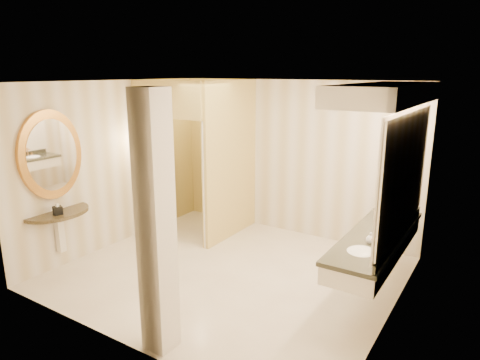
{
  "coord_description": "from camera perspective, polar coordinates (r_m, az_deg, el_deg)",
  "views": [
    {
      "loc": [
        3.19,
        -4.71,
        2.83
      ],
      "look_at": [
        0.06,
        0.2,
        1.35
      ],
      "focal_mm": 32.0,
      "sensor_mm": 36.0,
      "label": 1
    }
  ],
  "objects": [
    {
      "name": "wall_front",
      "position": [
        4.44,
        -16.24,
        -5.82
      ],
      "size": [
        4.5,
        0.02,
        2.7
      ],
      "primitive_type": "cube",
      "color": "silver",
      "rests_on": "floor"
    },
    {
      "name": "soap_bottle_b",
      "position": [
        5.28,
        17.03,
        -7.37
      ],
      "size": [
        0.12,
        0.12,
        0.13
      ],
      "primitive_type": "imported",
      "rotation": [
        0.0,
        0.0,
        -0.16
      ],
      "color": "silver",
      "rests_on": "vanity"
    },
    {
      "name": "wall_back",
      "position": [
        7.58,
        6.94,
        2.9
      ],
      "size": [
        4.5,
        0.02,
        2.7
      ],
      "primitive_type": "cube",
      "color": "silver",
      "rests_on": "floor"
    },
    {
      "name": "vanity",
      "position": [
        5.39,
        18.65,
        0.6
      ],
      "size": [
        0.75,
        2.48,
        2.09
      ],
      "color": "white",
      "rests_on": "floor"
    },
    {
      "name": "wall_sconce",
      "position": [
        7.34,
        -12.28,
        5.34
      ],
      "size": [
        0.14,
        0.14,
        0.42
      ],
      "color": "#BE813D",
      "rests_on": "toilet_closet"
    },
    {
      "name": "wall_left",
      "position": [
        7.35,
        -16.28,
        2.07
      ],
      "size": [
        0.02,
        4.0,
        2.7
      ],
      "primitive_type": "cube",
      "color": "silver",
      "rests_on": "floor"
    },
    {
      "name": "console_shelf",
      "position": [
        6.63,
        -23.66,
        0.06
      ],
      "size": [
        0.97,
        0.97,
        1.94
      ],
      "color": "black",
      "rests_on": "floor"
    },
    {
      "name": "ceiling",
      "position": [
        5.69,
        -1.66,
        12.94
      ],
      "size": [
        4.5,
        4.5,
        0.0
      ],
      "primitive_type": "plane",
      "rotation": [
        3.14,
        0.0,
        0.0
      ],
      "color": "white",
      "rests_on": "wall_back"
    },
    {
      "name": "pillar",
      "position": [
        4.33,
        -11.16,
        -6.03
      ],
      "size": [
        0.29,
        0.29,
        2.7
      ],
      "primitive_type": "cube",
      "color": "white",
      "rests_on": "floor"
    },
    {
      "name": "wall_right",
      "position": [
        5.03,
        20.26,
        -3.79
      ],
      "size": [
        0.02,
        4.0,
        2.7
      ],
      "primitive_type": "cube",
      "color": "silver",
      "rests_on": "floor"
    },
    {
      "name": "soap_bottle_c",
      "position": [
        5.81,
        17.93,
        -5.15
      ],
      "size": [
        0.09,
        0.09,
        0.19
      ],
      "primitive_type": "imported",
      "rotation": [
        0.0,
        0.0,
        0.27
      ],
      "color": "#C6B28C",
      "rests_on": "vanity"
    },
    {
      "name": "floor",
      "position": [
        6.36,
        -1.48,
        -12.19
      ],
      "size": [
        4.5,
        4.5,
        0.0
      ],
      "primitive_type": "plane",
      "color": "white",
      "rests_on": "ground"
    },
    {
      "name": "toilet",
      "position": [
        8.04,
        -1.6,
        -3.73
      ],
      "size": [
        0.57,
        0.76,
        0.69
      ],
      "primitive_type": "imported",
      "rotation": [
        0.0,
        0.0,
        2.83
      ],
      "color": "white",
      "rests_on": "floor"
    },
    {
      "name": "soap_bottle_a",
      "position": [
        5.75,
        18.38,
        -5.76
      ],
      "size": [
        0.07,
        0.07,
        0.12
      ],
      "primitive_type": "imported",
      "rotation": [
        0.0,
        0.0,
        0.34
      ],
      "color": "beige",
      "rests_on": "vanity"
    },
    {
      "name": "toilet_closet",
      "position": [
        7.27,
        -4.56,
        2.77
      ],
      "size": [
        1.5,
        1.55,
        2.7
      ],
      "color": "#F0DB7D",
      "rests_on": "floor"
    },
    {
      "name": "tissue_box",
      "position": [
        6.55,
        -23.14,
        -3.76
      ],
      "size": [
        0.15,
        0.15,
        0.12
      ],
      "primitive_type": "cube",
      "rotation": [
        0.0,
        0.0,
        -0.35
      ],
      "color": "black",
      "rests_on": "console_shelf"
    }
  ]
}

